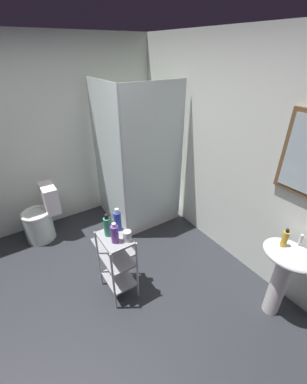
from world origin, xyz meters
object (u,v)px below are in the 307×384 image
at_px(shampoo_bottle_blue, 118,220).
at_px(bath_mat, 113,247).
at_px(pedestal_sink, 284,268).
at_px(body_wash_bottle_green, 107,226).
at_px(toilet, 42,218).
at_px(rinse_cup, 127,236).
at_px(hand_soap_bottle, 285,238).
at_px(conditioner_bottle_purple, 115,234).
at_px(storage_cart, 117,261).
at_px(shower_stall, 136,191).

xyz_separation_m(shampoo_bottle_blue, bath_mat, (-0.57, 0.14, -0.84)).
bearing_deg(shampoo_bottle_blue, pedestal_sink, 43.45).
bearing_deg(body_wash_bottle_green, toilet, -161.90).
distance_m(toilet, rinse_cup, 1.65).
bearing_deg(hand_soap_bottle, conditioner_bottle_purple, -128.27).
xyz_separation_m(pedestal_sink, hand_soap_bottle, (-0.07, -0.02, 0.31)).
bearing_deg(bath_mat, conditioner_bottle_purple, -18.99).
distance_m(body_wash_bottle_green, shampoo_bottle_blue, 0.12).
bearing_deg(pedestal_sink, conditioner_bottle_purple, -129.77).
distance_m(storage_cart, body_wash_bottle_green, 0.41).
bearing_deg(pedestal_sink, toilet, -146.12).
distance_m(toilet, storage_cart, 1.46).
distance_m(shower_stall, bath_mat, 0.87).
xyz_separation_m(hand_soap_bottle, bath_mat, (-1.64, -0.92, -0.88)).
distance_m(shower_stall, conditioner_bottle_purple, 1.48).
bearing_deg(pedestal_sink, bath_mat, -151.22).
bearing_deg(body_wash_bottle_green, storage_cart, 25.55).
bearing_deg(conditioner_bottle_purple, shower_stall, 143.13).
bearing_deg(conditioner_bottle_purple, bath_mat, 161.01).
xyz_separation_m(shower_stall, shampoo_bottle_blue, (0.99, -0.75, 0.38)).
distance_m(storage_cart, shampoo_bottle_blue, 0.43).
distance_m(storage_cart, conditioner_bottle_purple, 0.40).
height_order(storage_cart, body_wash_bottle_green, body_wash_bottle_green).
distance_m(conditioner_bottle_purple, shampoo_bottle_blue, 0.19).
bearing_deg(shampoo_bottle_blue, shower_stall, 142.75).
distance_m(pedestal_sink, shampoo_bottle_blue, 1.60).
height_order(pedestal_sink, bath_mat, pedestal_sink).
height_order(pedestal_sink, body_wash_bottle_green, body_wash_bottle_green).
relative_size(shower_stall, rinse_cup, 19.82).
bearing_deg(pedestal_sink, storage_cart, -131.84).
xyz_separation_m(toilet, storage_cart, (1.38, 0.46, 0.12)).
height_order(pedestal_sink, shampoo_bottle_blue, shampoo_bottle_blue).
xyz_separation_m(body_wash_bottle_green, rinse_cup, (0.17, 0.12, -0.05)).
distance_m(toilet, shampoo_bottle_blue, 1.49).
bearing_deg(shampoo_bottle_blue, body_wash_bottle_green, -77.03).
relative_size(toilet, rinse_cup, 7.53).
height_order(storage_cart, bath_mat, storage_cart).
xyz_separation_m(shower_stall, pedestal_sink, (2.13, 0.33, 0.12)).
distance_m(storage_cart, hand_soap_bottle, 1.57).
xyz_separation_m(hand_soap_bottle, body_wash_bottle_green, (-1.05, -1.18, -0.04)).
xyz_separation_m(body_wash_bottle_green, shampoo_bottle_blue, (-0.03, 0.12, 0.00)).
bearing_deg(shower_stall, hand_soap_bottle, 8.54).
bearing_deg(conditioner_bottle_purple, shampoo_bottle_blue, 145.63).
bearing_deg(rinse_cup, shower_stall, 147.56).
bearing_deg(conditioner_bottle_purple, hand_soap_bottle, 51.73).
distance_m(rinse_cup, bath_mat, 1.10).
bearing_deg(storage_cart, pedestal_sink, 48.16).
height_order(conditioner_bottle_purple, bath_mat, conditioner_bottle_purple).
bearing_deg(shower_stall, storage_cart, -37.60).
bearing_deg(hand_soap_bottle, rinse_cup, -129.62).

